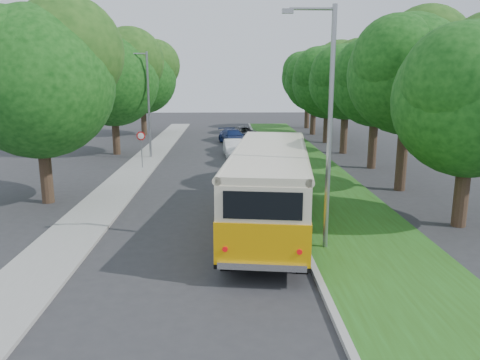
{
  "coord_description": "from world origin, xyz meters",
  "views": [
    {
      "loc": [
        1.0,
        -17.55,
        5.83
      ],
      "look_at": [
        1.5,
        1.91,
        1.5
      ],
      "focal_mm": 35.0,
      "sensor_mm": 36.0,
      "label": 1
    }
  ],
  "objects_px": {
    "vintage_bus": "(270,188)",
    "car_blue": "(233,137)",
    "lamppost_far": "(147,101)",
    "car_silver": "(251,168)",
    "car_grey": "(245,134)",
    "car_white": "(233,148)",
    "lamppost_near": "(327,123)"
  },
  "relations": [
    {
      "from": "vintage_bus",
      "to": "car_blue",
      "type": "height_order",
      "value": "vintage_bus"
    },
    {
      "from": "lamppost_far",
      "to": "car_blue",
      "type": "bearing_deg",
      "value": 50.33
    },
    {
      "from": "lamppost_far",
      "to": "car_silver",
      "type": "bearing_deg",
      "value": -47.43
    },
    {
      "from": "vintage_bus",
      "to": "car_grey",
      "type": "bearing_deg",
      "value": 97.25
    },
    {
      "from": "car_silver",
      "to": "car_white",
      "type": "relative_size",
      "value": 1.19
    },
    {
      "from": "car_blue",
      "to": "car_grey",
      "type": "bearing_deg",
      "value": 44.38
    },
    {
      "from": "lamppost_near",
      "to": "car_grey",
      "type": "distance_m",
      "value": 28.22
    },
    {
      "from": "lamppost_near",
      "to": "car_blue",
      "type": "height_order",
      "value": "lamppost_near"
    },
    {
      "from": "vintage_bus",
      "to": "car_blue",
      "type": "relative_size",
      "value": 2.49
    },
    {
      "from": "lamppost_near",
      "to": "car_white",
      "type": "relative_size",
      "value": 2.14
    },
    {
      "from": "car_grey",
      "to": "car_white",
      "type": "bearing_deg",
      "value": -118.02
    },
    {
      "from": "car_silver",
      "to": "vintage_bus",
      "type": "bearing_deg",
      "value": -76.79
    },
    {
      "from": "vintage_bus",
      "to": "car_white",
      "type": "distance_m",
      "value": 17.14
    },
    {
      "from": "lamppost_far",
      "to": "car_white",
      "type": "distance_m",
      "value": 7.09
    },
    {
      "from": "lamppost_near",
      "to": "car_white",
      "type": "xyz_separation_m",
      "value": [
        -2.81,
        19.45,
        -3.75
      ]
    },
    {
      "from": "lamppost_near",
      "to": "vintage_bus",
      "type": "height_order",
      "value": "lamppost_near"
    },
    {
      "from": "lamppost_far",
      "to": "car_grey",
      "type": "relative_size",
      "value": 1.59
    },
    {
      "from": "car_white",
      "to": "car_grey",
      "type": "relative_size",
      "value": 0.79
    },
    {
      "from": "car_blue",
      "to": "lamppost_far",
      "type": "bearing_deg",
      "value": -145.52
    },
    {
      "from": "lamppost_near",
      "to": "vintage_bus",
      "type": "xyz_separation_m",
      "value": [
        -1.61,
        2.38,
        -2.75
      ]
    },
    {
      "from": "car_grey",
      "to": "car_silver",
      "type": "bearing_deg",
      "value": -111.06
    },
    {
      "from": "car_white",
      "to": "car_grey",
      "type": "xyz_separation_m",
      "value": [
        1.2,
        8.48,
        0.04
      ]
    },
    {
      "from": "lamppost_far",
      "to": "car_grey",
      "type": "xyz_separation_m",
      "value": [
        7.29,
        9.43,
        -3.46
      ]
    },
    {
      "from": "car_grey",
      "to": "lamppost_near",
      "type": "bearing_deg",
      "value": -106.68
    },
    {
      "from": "car_grey",
      "to": "lamppost_far",
      "type": "bearing_deg",
      "value": -147.71
    },
    {
      "from": "lamppost_far",
      "to": "car_blue",
      "type": "relative_size",
      "value": 1.72
    },
    {
      "from": "lamppost_near",
      "to": "car_white",
      "type": "bearing_deg",
      "value": 98.22
    },
    {
      "from": "car_silver",
      "to": "car_grey",
      "type": "distance_m",
      "value": 17.03
    },
    {
      "from": "car_silver",
      "to": "car_white",
      "type": "bearing_deg",
      "value": 106.94
    },
    {
      "from": "lamppost_near",
      "to": "car_grey",
      "type": "xyz_separation_m",
      "value": [
        -1.61,
        27.93,
        -3.71
      ]
    },
    {
      "from": "car_white",
      "to": "vintage_bus",
      "type": "bearing_deg",
      "value": -90.53
    },
    {
      "from": "car_blue",
      "to": "car_grey",
      "type": "relative_size",
      "value": 0.93
    }
  ]
}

